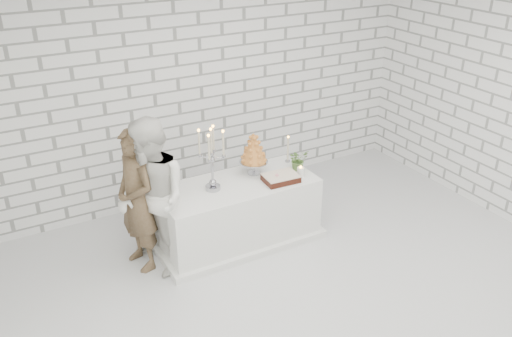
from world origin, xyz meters
The scene contains 11 objects.
ground centered at (0.00, 0.00, 0.00)m, with size 6.00×5.00×0.01m, color silver.
wall_back centered at (0.00, 2.50, 1.50)m, with size 6.00×0.01×3.00m, color white.
cake_table centered at (-0.17, 1.21, 0.38)m, with size 1.80×0.80×0.75m, color white.
groom centered at (-1.30, 1.29, 0.80)m, with size 0.59×0.38×1.60m, color brown.
bride centered at (-1.17, 1.15, 0.86)m, with size 0.83×0.65×1.72m, color white.
candelabra centered at (-0.46, 1.21, 1.12)m, with size 0.30×0.30×0.73m, color #9797A1, non-canonical shape.
croquembouche centered at (0.12, 1.34, 1.01)m, with size 0.33×0.33×0.51m, color #B56423, non-canonical shape.
chocolate_cake centered at (0.29, 1.02, 0.79)m, with size 0.38×0.27×0.08m, color black.
pillar_candle centered at (0.55, 1.00, 0.81)m, with size 0.08×0.08×0.12m, color white.
extra_taper centered at (0.63, 1.42, 0.91)m, with size 0.06×0.06×0.32m, color beige.
flowers centered at (0.63, 1.18, 0.88)m, with size 0.23×0.20×0.26m, color #436335.
Camera 1 is at (-2.60, -3.61, 3.58)m, focal length 37.95 mm.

